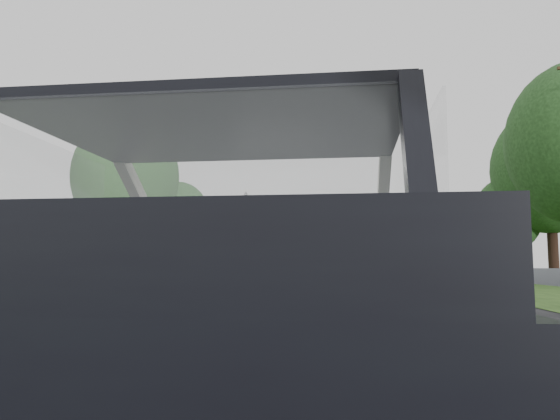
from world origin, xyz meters
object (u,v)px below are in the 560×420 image
(subject_car, at_px, (241,277))
(cat, at_px, (284,219))
(highway_sign, at_px, (506,256))
(other_car, at_px, (346,266))

(subject_car, relative_size, cat, 7.07)
(cat, relative_size, highway_sign, 0.24)
(subject_car, xyz_separation_m, other_car, (0.34, 25.90, 0.04))
(subject_car, bearing_deg, highway_sign, 71.51)
(cat, xyz_separation_m, other_car, (0.18, 25.33, -0.32))
(other_car, height_order, highway_sign, highway_sign)
(cat, height_order, other_car, other_car)
(subject_car, bearing_deg, cat, 74.73)
(highway_sign, bearing_deg, other_car, 169.18)
(other_car, bearing_deg, subject_car, -93.63)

